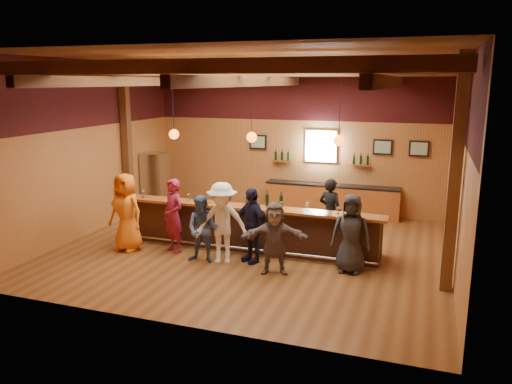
% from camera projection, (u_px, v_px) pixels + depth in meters
% --- Properties ---
extents(room, '(9.04, 9.00, 4.52)m').
position_uv_depth(room, '(253.00, 115.00, 11.36)').
color(room, brown).
rests_on(room, ground).
extents(bar_counter, '(6.30, 1.07, 1.11)m').
position_uv_depth(bar_counter, '(255.00, 227.00, 12.03)').
color(bar_counter, black).
rests_on(bar_counter, ground).
extents(back_bar_cabinet, '(4.00, 0.52, 0.95)m').
position_uv_depth(back_bar_cabinet, '(331.00, 200.00, 14.95)').
color(back_bar_cabinet, brown).
rests_on(back_bar_cabinet, ground).
extents(window, '(0.95, 0.09, 0.95)m').
position_uv_depth(window, '(321.00, 146.00, 14.95)').
color(window, silver).
rests_on(window, room).
extents(framed_pictures, '(5.35, 0.05, 0.45)m').
position_uv_depth(framed_pictures, '(350.00, 146.00, 14.65)').
color(framed_pictures, black).
rests_on(framed_pictures, room).
extents(wine_shelves, '(3.00, 0.18, 0.30)m').
position_uv_depth(wine_shelves, '(320.00, 161.00, 14.98)').
color(wine_shelves, brown).
rests_on(wine_shelves, room).
extents(pendant_lights, '(4.24, 0.24, 1.37)m').
position_uv_depth(pendant_lights, '(252.00, 137.00, 11.42)').
color(pendant_lights, black).
rests_on(pendant_lights, room).
extents(stainless_fridge, '(0.70, 0.70, 1.80)m').
position_uv_depth(stainless_fridge, '(156.00, 182.00, 15.53)').
color(stainless_fridge, silver).
rests_on(stainless_fridge, ground).
extents(customer_orange, '(0.99, 0.72, 1.86)m').
position_uv_depth(customer_orange, '(126.00, 212.00, 11.78)').
color(customer_orange, orange).
rests_on(customer_orange, ground).
extents(customer_redvest, '(0.76, 0.67, 1.75)m').
position_uv_depth(customer_redvest, '(173.00, 216.00, 11.66)').
color(customer_redvest, maroon).
rests_on(customer_redvest, ground).
extents(customer_denim, '(0.76, 0.61, 1.51)m').
position_uv_depth(customer_denim, '(203.00, 229.00, 11.03)').
color(customer_denim, '#465F8D').
rests_on(customer_denim, ground).
extents(customer_white, '(1.33, 1.01, 1.82)m').
position_uv_depth(customer_white, '(222.00, 223.00, 10.96)').
color(customer_white, white).
rests_on(customer_white, ground).
extents(customer_navy, '(1.06, 0.86, 1.69)m').
position_uv_depth(customer_navy, '(252.00, 225.00, 11.02)').
color(customer_navy, black).
rests_on(customer_navy, ground).
extents(customer_brown, '(1.49, 0.85, 1.53)m').
position_uv_depth(customer_brown, '(275.00, 238.00, 10.37)').
color(customer_brown, '#655450').
rests_on(customer_brown, ground).
extents(customer_dark, '(0.84, 0.56, 1.68)m').
position_uv_depth(customer_dark, '(351.00, 234.00, 10.43)').
color(customer_dark, '#262628').
rests_on(customer_dark, ground).
extents(bartender, '(0.71, 0.58, 1.68)m').
position_uv_depth(bartender, '(330.00, 212.00, 12.17)').
color(bartender, black).
rests_on(bartender, ground).
extents(ice_bucket, '(0.23, 0.23, 0.25)m').
position_uv_depth(ice_bucket, '(249.00, 200.00, 11.63)').
color(ice_bucket, brown).
rests_on(ice_bucket, bar_counter).
extents(bottle_a, '(0.08, 0.08, 0.38)m').
position_uv_depth(bottle_a, '(267.00, 200.00, 11.60)').
color(bottle_a, black).
rests_on(bottle_a, bar_counter).
extents(bottle_b, '(0.08, 0.08, 0.39)m').
position_uv_depth(bottle_b, '(281.00, 201.00, 11.43)').
color(bottle_b, black).
rests_on(bottle_b, bar_counter).
extents(glass_a, '(0.09, 0.09, 0.20)m').
position_uv_depth(glass_a, '(143.00, 192.00, 12.47)').
color(glass_a, silver).
rests_on(glass_a, bar_counter).
extents(glass_b, '(0.08, 0.08, 0.19)m').
position_uv_depth(glass_b, '(171.00, 195.00, 12.14)').
color(glass_b, silver).
rests_on(glass_b, bar_counter).
extents(glass_c, '(0.08, 0.08, 0.17)m').
position_uv_depth(glass_c, '(189.00, 195.00, 12.19)').
color(glass_c, silver).
rests_on(glass_c, bar_counter).
extents(glass_d, '(0.09, 0.09, 0.19)m').
position_uv_depth(glass_d, '(210.00, 197.00, 11.89)').
color(glass_d, silver).
rests_on(glass_d, bar_counter).
extents(glass_e, '(0.07, 0.07, 0.17)m').
position_uv_depth(glass_e, '(224.00, 200.00, 11.72)').
color(glass_e, silver).
rests_on(glass_e, bar_counter).
extents(glass_f, '(0.08, 0.08, 0.18)m').
position_uv_depth(glass_f, '(281.00, 204.00, 11.31)').
color(glass_f, silver).
rests_on(glass_f, bar_counter).
extents(glass_g, '(0.08, 0.08, 0.19)m').
position_uv_depth(glass_g, '(307.00, 205.00, 11.19)').
color(glass_g, silver).
rests_on(glass_g, bar_counter).
extents(glass_h, '(0.07, 0.07, 0.16)m').
position_uv_depth(glass_h, '(339.00, 209.00, 10.92)').
color(glass_h, silver).
rests_on(glass_h, bar_counter).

